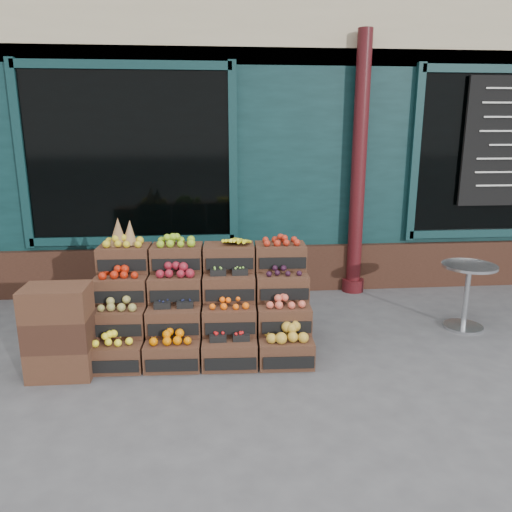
{
  "coord_description": "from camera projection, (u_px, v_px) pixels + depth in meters",
  "views": [
    {
      "loc": [
        -0.64,
        -4.05,
        2.08
      ],
      "look_at": [
        -0.2,
        0.7,
        0.85
      ],
      "focal_mm": 35.0,
      "sensor_mm": 36.0,
      "label": 1
    }
  ],
  "objects": [
    {
      "name": "bistro_table",
      "position": [
        467.0,
        289.0,
        5.24
      ],
      "size": [
        0.56,
        0.56,
        0.7
      ],
      "rotation": [
        0.0,
        0.0,
        0.07
      ],
      "color": "#B7B9BF",
      "rests_on": "ground"
    },
    {
      "name": "ground",
      "position": [
        285.0,
        366.0,
        4.48
      ],
      "size": [
        60.0,
        60.0,
        0.0
      ],
      "primitive_type": "plane",
      "color": "#4B4B4E",
      "rests_on": "ground"
    },
    {
      "name": "spare_crates",
      "position": [
        59.0,
        332.0,
        4.23
      ],
      "size": [
        0.54,
        0.38,
        0.8
      ],
      "rotation": [
        0.0,
        0.0,
        -0.01
      ],
      "color": "#46291B",
      "rests_on": "ground"
    },
    {
      "name": "shop_facade",
      "position": [
        245.0,
        109.0,
        8.81
      ],
      "size": [
        12.0,
        6.24,
        4.8
      ],
      "color": "#0D2B2C",
      "rests_on": "ground"
    },
    {
      "name": "shopkeeper",
      "position": [
        142.0,
        202.0,
        6.76
      ],
      "size": [
        0.83,
        0.56,
        2.21
      ],
      "primitive_type": "imported",
      "rotation": [
        0.0,
        0.0,
        3.1
      ],
      "color": "#1F6C2D",
      "rests_on": "ground"
    },
    {
      "name": "crate_display",
      "position": [
        202.0,
        309.0,
        4.79
      ],
      "size": [
        2.04,
        1.06,
        1.26
      ],
      "rotation": [
        0.0,
        0.0,
        -0.04
      ],
      "color": "#46291B",
      "rests_on": "ground"
    }
  ]
}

